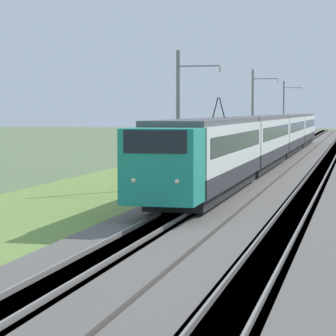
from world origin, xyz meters
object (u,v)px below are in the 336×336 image
object	(u,v)px
catenary_mast_mid	(179,118)
catenary_mast_distant	(284,111)
passenger_train	(272,135)
catenary_mast_far	(253,112)

from	to	relation	value
catenary_mast_mid	catenary_mast_distant	size ratio (longest dim) A/B	0.93
catenary_mast_mid	catenary_mast_distant	distance (m)	64.95
passenger_train	catenary_mast_far	size ratio (longest dim) A/B	9.33
catenary_mast_mid	catenary_mast_far	size ratio (longest dim) A/B	0.93
passenger_train	catenary_mast_distant	size ratio (longest dim) A/B	9.26
catenary_mast_mid	passenger_train	bearing A→B (deg)	-6.97
passenger_train	catenary_mast_mid	world-z (taller)	catenary_mast_mid
catenary_mast_mid	catenary_mast_far	world-z (taller)	catenary_mast_far
catenary_mast_mid	catenary_mast_distant	world-z (taller)	catenary_mast_distant
passenger_train	catenary_mast_mid	xyz separation A→B (m)	(-23.08, 2.82, 1.65)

